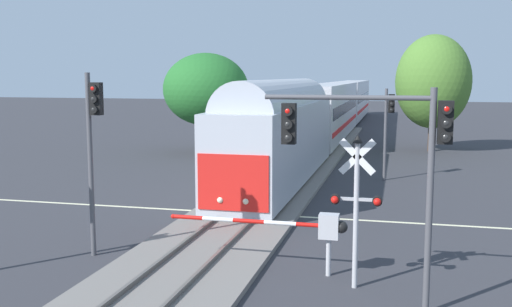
# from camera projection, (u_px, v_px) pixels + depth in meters

# --- Properties ---
(ground_plane) EXTENTS (220.00, 220.00, 0.00)m
(ground_plane) POSITION_uv_depth(u_px,v_px,m) (247.00, 214.00, 24.43)
(ground_plane) COLOR #333338
(road_centre_stripe) EXTENTS (44.00, 0.20, 0.01)m
(road_centre_stripe) POSITION_uv_depth(u_px,v_px,m) (247.00, 214.00, 24.43)
(road_centre_stripe) COLOR beige
(road_centre_stripe) RESTS_ON ground
(railway_track) EXTENTS (4.40, 80.00, 0.32)m
(railway_track) POSITION_uv_depth(u_px,v_px,m) (247.00, 211.00, 24.42)
(railway_track) COLOR slate
(railway_track) RESTS_ON ground
(commuter_train) EXTENTS (3.04, 67.85, 5.16)m
(commuter_train) POSITION_uv_depth(u_px,v_px,m) (331.00, 108.00, 52.64)
(commuter_train) COLOR #B2B7C1
(commuter_train) RESTS_ON railway_track
(crossing_gate_near) EXTENTS (5.30, 0.40, 1.80)m
(crossing_gate_near) POSITION_uv_depth(u_px,v_px,m) (310.00, 227.00, 16.85)
(crossing_gate_near) COLOR #B7B7BC
(crossing_gate_near) RESTS_ON ground
(crossing_signal_mast) EXTENTS (1.36, 0.44, 4.15)m
(crossing_signal_mast) POSITION_uv_depth(u_px,v_px,m) (356.00, 196.00, 15.59)
(crossing_signal_mast) COLOR #B2B2B7
(crossing_signal_mast) RESTS_ON ground
(traffic_signal_near_right) EXTENTS (4.42, 0.38, 5.42)m
(traffic_signal_near_right) POSITION_uv_depth(u_px,v_px,m) (382.00, 144.00, 13.94)
(traffic_signal_near_right) COLOR #4C4C51
(traffic_signal_near_right) RESTS_ON ground
(traffic_signal_far_side) EXTENTS (0.53, 0.38, 4.98)m
(traffic_signal_far_side) POSITION_uv_depth(u_px,v_px,m) (388.00, 119.00, 31.76)
(traffic_signal_far_side) COLOR #4C4C51
(traffic_signal_far_side) RESTS_ON ground
(traffic_signal_median) EXTENTS (0.53, 0.38, 5.77)m
(traffic_signal_median) POSITION_uv_depth(u_px,v_px,m) (93.00, 135.00, 18.25)
(traffic_signal_median) COLOR #4C4C51
(traffic_signal_median) RESTS_ON ground
(elm_centre_background) EXTENTS (5.51, 5.51, 8.67)m
(elm_centre_background) POSITION_uv_depth(u_px,v_px,m) (433.00, 82.00, 43.83)
(elm_centre_background) COLOR #4C3828
(elm_centre_background) RESTS_ON ground
(oak_behind_train) EXTENTS (6.23, 6.23, 7.29)m
(oak_behind_train) POSITION_uv_depth(u_px,v_px,m) (206.00, 89.00, 43.05)
(oak_behind_train) COLOR brown
(oak_behind_train) RESTS_ON ground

